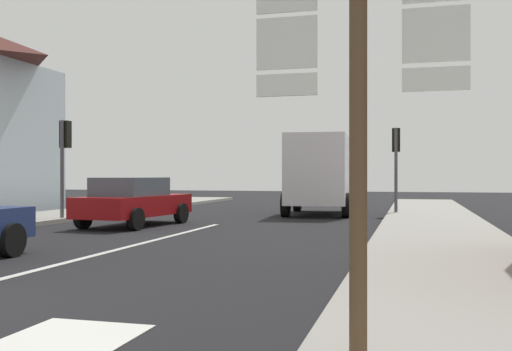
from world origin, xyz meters
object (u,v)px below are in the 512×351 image
at_px(sedan_far, 134,201).
at_px(traffic_light_far_right, 396,151).
at_px(route_sign_post, 358,129).
at_px(traffic_light_near_left, 65,147).
at_px(delivery_truck, 319,172).

height_order(sedan_far, traffic_light_far_right, traffic_light_far_right).
height_order(sedan_far, route_sign_post, route_sign_post).
xyz_separation_m(sedan_far, traffic_light_near_left, (-3.01, 1.01, 1.72)).
bearing_deg(sedan_far, traffic_light_far_right, 41.63).
height_order(route_sign_post, traffic_light_near_left, traffic_light_near_left).
distance_m(sedan_far, route_sign_post, 14.11).
relative_size(traffic_light_near_left, traffic_light_far_right, 1.01).
height_order(delivery_truck, traffic_light_far_right, traffic_light_far_right).
bearing_deg(traffic_light_near_left, route_sign_post, -49.80).
relative_size(route_sign_post, traffic_light_near_left, 0.96).
xyz_separation_m(delivery_truck, route_sign_post, (3.09, -18.24, 0.26)).
distance_m(sedan_far, traffic_light_near_left, 3.61).
xyz_separation_m(sedan_far, delivery_truck, (4.67, 6.51, 0.89)).
height_order(delivery_truck, route_sign_post, route_sign_post).
bearing_deg(sedan_far, traffic_light_near_left, 161.38).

